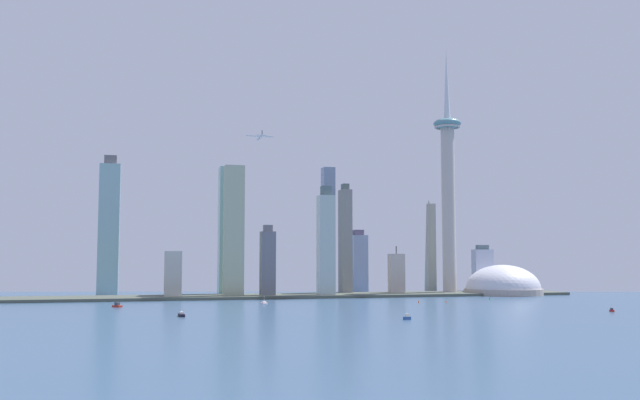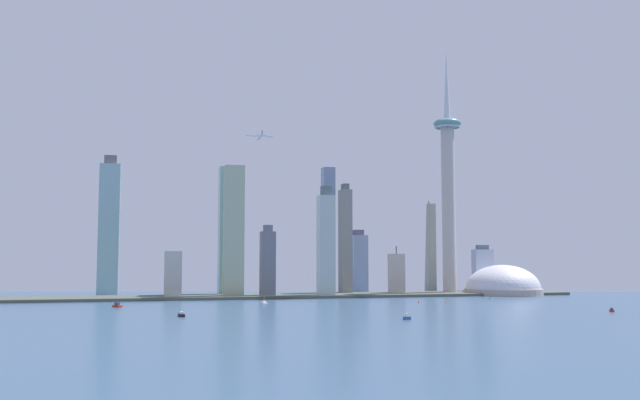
{
  "view_description": "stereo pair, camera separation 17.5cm",
  "coord_description": "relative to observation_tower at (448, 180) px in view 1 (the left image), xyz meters",
  "views": [
    {
      "loc": [
        -193.47,
        -422.51,
        47.07
      ],
      "look_at": [
        20.91,
        395.78,
        119.57
      ],
      "focal_mm": 38.79,
      "sensor_mm": 36.0,
      "label": 1
    },
    {
      "loc": [
        -193.3,
        -422.55,
        47.07
      ],
      "look_at": [
        20.91,
        395.78,
        119.57
      ],
      "focal_mm": 38.79,
      "sensor_mm": 36.0,
      "label": 2
    }
  ],
  "objects": [
    {
      "name": "ground_plane",
      "position": [
        -209.61,
        -431.32,
        -153.69
      ],
      "size": [
        6000.0,
        6000.0,
        0.0
      ],
      "primitive_type": "plane",
      "color": "#355271"
    },
    {
      "name": "waterfront_pier",
      "position": [
        -209.61,
        -11.4,
        -151.97
      ],
      "size": [
        714.87,
        78.95,
        3.43
      ],
      "primitive_type": "cube",
      "color": "#494F45",
      "rests_on": "ground"
    },
    {
      "name": "observation_tower",
      "position": [
        0.0,
        0.0,
        0.0
      ],
      "size": [
        37.53,
        37.53,
        335.8
      ],
      "color": "#BEB1A9",
      "rests_on": "ground"
    },
    {
      "name": "stadium_dome",
      "position": [
        65.62,
        -23.26,
        -146.15
      ],
      "size": [
        102.64,
        102.64,
        62.87
      ],
      "color": "#A99B91",
      "rests_on": "ground"
    },
    {
      "name": "skyscraper_0",
      "position": [
        -179.57,
        -29.59,
        -88.53
      ],
      "size": [
        19.51,
        18.81,
        137.52
      ],
      "color": "#ACBDB8",
      "rests_on": "ground"
    },
    {
      "name": "skyscraper_1",
      "position": [
        -102.3,
        80.98,
        -111.9
      ],
      "size": [
        21.3,
        27.37,
        88.27
      ],
      "color": "#8999BB",
      "rests_on": "ground"
    },
    {
      "name": "skyscraper_2",
      "position": [
        -138.35,
        24.17,
        -82.65
      ],
      "size": [
        13.51,
        21.51,
        147.06
      ],
      "color": "gray",
      "rests_on": "ground"
    },
    {
      "name": "skyscraper_3",
      "position": [
        -250.97,
        -21.36,
        -111.87
      ],
      "size": [
        17.45,
        16.22,
        88.59
      ],
      "color": "slate",
      "rests_on": "ground"
    },
    {
      "name": "skyscraper_4",
      "position": [
        -363.17,
        -9.01,
        -125.42
      ],
      "size": [
        20.11,
        15.28,
        56.55
      ],
      "color": "beige",
      "rests_on": "ground"
    },
    {
      "name": "skyscraper_5",
      "position": [
        -441.1,
        75.64,
        -66.73
      ],
      "size": [
        25.96,
        24.63,
        181.01
      ],
      "color": "#8CB6BB",
      "rests_on": "ground"
    },
    {
      "name": "skyscraper_6",
      "position": [
        66.3,
        32.93,
        -122.18
      ],
      "size": [
        27.46,
        14.19,
        66.91
      ],
      "color": "#9CA6C0",
      "rests_on": "ground"
    },
    {
      "name": "skyscraper_7",
      "position": [
        5.15,
        74.61,
        -89.04
      ],
      "size": [
        12.39,
        14.87,
        133.11
      ],
      "color": "#9C9B8A",
      "rests_on": "ground"
    },
    {
      "name": "skyscraper_8",
      "position": [
        -150.01,
        67.47,
        -66.63
      ],
      "size": [
        16.38,
        17.2,
        174.12
      ],
      "color": "#7383A2",
      "rests_on": "ground"
    },
    {
      "name": "skyscraper_9",
      "position": [
        -74.34,
        3.6,
        -126.63
      ],
      "size": [
        19.81,
        12.44,
        64.05
      ],
      "color": "#BEB0A7",
      "rests_on": "ground"
    },
    {
      "name": "skyscraper_10",
      "position": [
        -292.44,
        -18.56,
        -73.44
      ],
      "size": [
        23.72,
        18.99,
        160.5
      ],
      "color": "#ABB596",
      "rests_on": "ground"
    },
    {
      "name": "skyscraper_11",
      "position": [
        -292.22,
        30.19,
        -71.24
      ],
      "size": [
        25.62,
        23.77,
        164.89
      ],
      "color": "#8AB8AD",
      "rests_on": "ground"
    },
    {
      "name": "skyscraper_12",
      "position": [
        86.64,
        74.06,
        -74.77
      ],
      "size": [
        13.69,
        27.71,
        161.48
      ],
      "color": "slate",
      "rests_on": "ground"
    },
    {
      "name": "boat_0",
      "position": [
        -199.89,
        -345.82,
        -151.94
      ],
      "size": [
        6.87,
        3.64,
        9.84
      ],
      "rotation": [
        0.0,
        0.0,
        0.3
      ],
      "color": "#284C8B",
      "rests_on": "ground"
    },
    {
      "name": "boat_1",
      "position": [
        -274.17,
        -129.54,
        -152.68
      ],
      "size": [
        5.45,
        14.68,
        9.4
      ],
      "rotation": [
        0.0,
        0.0,
        1.59
      ],
      "color": "white",
      "rests_on": "ground"
    },
    {
      "name": "boat_2",
      "position": [
        9.93,
        -313.93,
        -152.48
      ],
      "size": [
        5.1,
        7.35,
        6.86
      ],
      "rotation": [
        0.0,
        0.0,
        1.18
      ],
      "color": "red",
      "rests_on": "ground"
    },
    {
      "name": "boat_3",
      "position": [
        -422.54,
        -141.63,
        -151.97
      ],
      "size": [
        10.33,
        11.55,
        4.82
      ],
      "rotation": [
        0.0,
        0.0,
        2.23
      ],
      "color": "red",
      "rests_on": "ground"
    },
    {
      "name": "boat_4",
      "position": [
        -368.11,
        -271.05,
        -152.21
      ],
      "size": [
        5.2,
        13.23,
        9.58
      ],
      "rotation": [
        0.0,
        0.0,
        4.82
      ],
      "color": "black",
      "rests_on": "ground"
    },
    {
      "name": "channel_buoy_0",
      "position": [
        -77.9,
        -155.85,
        -152.79
      ],
      "size": [
        1.57,
        1.57,
        1.79
      ],
      "primitive_type": "cone",
      "color": "#E54C19",
      "rests_on": "ground"
    },
    {
      "name": "channel_buoy_1",
      "position": [
        -108.75,
        -152.4,
        -152.23
      ],
      "size": [
        1.97,
        1.97,
        2.92
      ],
      "primitive_type": "cone",
      "color": "#E54C19",
      "rests_on": "ground"
    },
    {
      "name": "channel_buoy_2",
      "position": [
        -5.29,
        -118.08,
        -152.24
      ],
      "size": [
        1.56,
        1.56,
        2.9
      ],
      "primitive_type": "cone",
      "color": "green",
      "rests_on": "ground"
    },
    {
      "name": "airplane",
      "position": [
        -255.29,
        15.45,
        49.96
      ],
      "size": [
        35.74,
        33.82,
        8.0
      ],
      "rotation": [
        0.0,
        0.0,
        1.59
      ],
      "color": "silver"
    }
  ]
}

